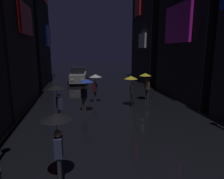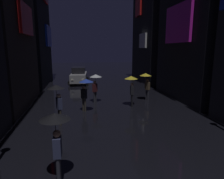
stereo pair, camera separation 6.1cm
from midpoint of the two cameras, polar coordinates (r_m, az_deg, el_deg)
name	(u,v)px [view 1 (the left image)]	position (r m, az deg, el deg)	size (l,w,h in m)	color
building_left_far	(25,16)	(25.05, -23.73, 18.75)	(4.25, 8.41, 15.05)	black
building_right_far	(156,29)	(25.58, 12.49, 16.62)	(4.25, 7.23, 12.73)	black
pedestrian_foreground_left_yellow	(146,79)	(15.65, 9.56, 2.96)	(0.90, 0.90, 2.12)	#2D2D38
pedestrian_midstreet_centre_yellow	(131,83)	(13.82, 5.40, 1.97)	(0.90, 0.90, 2.12)	black
pedestrian_far_right_black	(57,94)	(10.75, -15.54, -1.11)	(0.90, 0.90, 2.12)	#38332D
pedestrian_near_crossing_blue	(85,86)	(12.62, -7.75, 1.01)	(0.90, 0.90, 2.12)	#38332D
pedestrian_midstreet_left_clear	(95,81)	(14.75, -4.92, 2.57)	(0.90, 0.90, 2.12)	#2D2D38
pedestrian_foreground_right_black	(57,129)	(6.09, -15.75, -10.70)	(0.90, 0.90, 2.12)	#2D2D38
car_distant	(78,76)	(23.45, -9.66, 3.89)	(2.48, 4.26, 1.92)	#99999E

